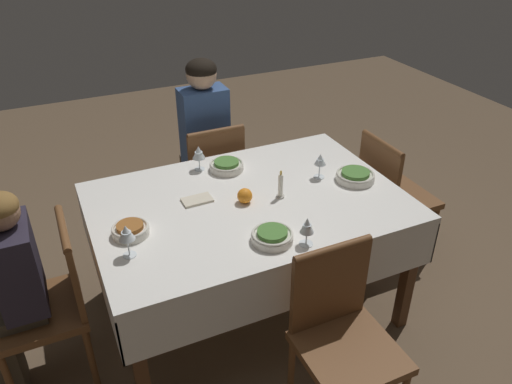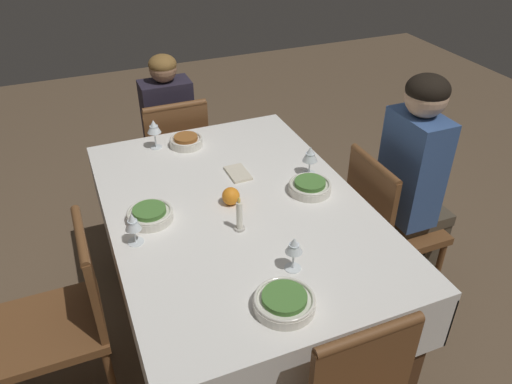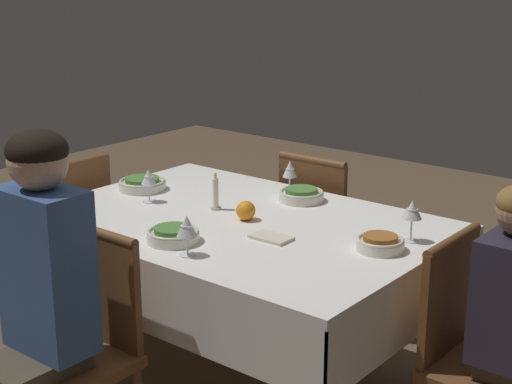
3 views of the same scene
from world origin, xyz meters
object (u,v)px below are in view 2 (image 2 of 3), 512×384
Objects in this scene: candle_centerpiece at (239,217)px; napkin_red_folded at (238,173)px; wine_glass_south at (133,223)px; person_adult_denim at (417,180)px; wine_glass_east at (294,247)px; orange_fruit at (231,196)px; dining_table at (237,221)px; wine_glass_west at (154,127)px; chair_north at (386,222)px; wine_glass_north at (310,155)px; chair_south at (67,313)px; bowl_south at (150,214)px; bowl_north at (310,186)px; bowl_west at (186,141)px; bowl_east at (284,301)px; chair_west at (175,153)px; person_child_dark at (167,128)px.

candle_centerpiece reaches higher than napkin_red_folded.
person_adult_denim is at bearing 90.48° from wine_glass_south.
wine_glass_east reaches higher than orange_fruit.
wine_glass_west is (-0.66, -0.21, 0.20)m from dining_table.
person_adult_denim is 0.88m from napkin_red_folded.
candle_centerpiece is 2.02× the size of orange_fruit.
wine_glass_north is at bearing 61.49° from chair_north.
chair_south reaches higher than bowl_south.
wine_glass_north is (-0.12, 0.42, 0.19)m from dining_table.
orange_fruit reaches higher than dining_table.
bowl_north is 0.81m from wine_glass_south.
wine_glass_south is at bearing 90.48° from person_adult_denim.
bowl_south is at bearing -28.91° from bowl_west.
chair_north is 1.11m from bowl_west.
bowl_east is (0.62, -0.06, 0.11)m from dining_table.
wine_glass_east is at bearing 145.54° from bowl_east.
chair_south is at bearing -95.13° from candle_centerpiece.
dining_table is 0.28m from napkin_red_folded.
wine_glass_west is at bearing 53.20° from chair_north.
bowl_north is 0.42m from candle_centerpiece.
person_adult_denim reaches higher than bowl_east.
dining_table is 8.17× the size of bowl_north.
wine_glass_west reaches higher than wine_glass_north.
dining_table is 10.77× the size of wine_glass_north.
dining_table is 7.46× the size of bowl_east.
bowl_south reaches higher than napkin_red_folded.
chair_south is at bearing -68.60° from napkin_red_folded.
bowl_north reaches higher than napkin_red_folded.
person_adult_denim is at bearing 131.00° from chair_west.
wine_glass_west reaches higher than chair_west.
candle_centerpiece is at bearing -9.25° from orange_fruit.
wine_glass_north is (0.90, 0.45, 0.36)m from chair_west.
chair_west is 5.07× the size of bowl_west.
person_child_dark reaches higher than bowl_south.
chair_west is 6.14× the size of wine_glass_south.
wine_glass_west is at bearing 165.03° from bowl_south.
wine_glass_south is (0.13, -0.09, 0.07)m from bowl_south.
person_adult_denim is 8.79× the size of wine_glass_south.
chair_west is 1.07m from bowl_south.
bowl_west is (-0.69, -0.97, 0.07)m from person_adult_denim.
chair_south is at bearing -36.83° from wine_glass_west.
person_adult_denim reaches higher than candle_centerpiece.
chair_west is at bearing 161.03° from bowl_south.
wine_glass_north is 0.76× the size of bowl_south.
wine_glass_south is at bearing -126.15° from wine_glass_east.
wine_glass_east is at bearing 66.48° from chair_south.
wine_glass_south is 0.65m from napkin_red_folded.
person_adult_denim is 0.57m from bowl_north.
person_child_dark is 5.57× the size of bowl_north.
bowl_north is 0.88m from wine_glass_west.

